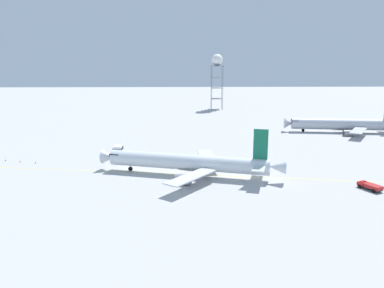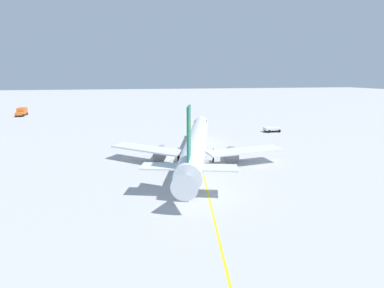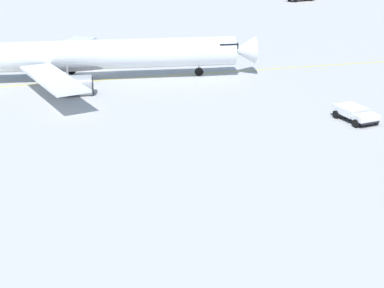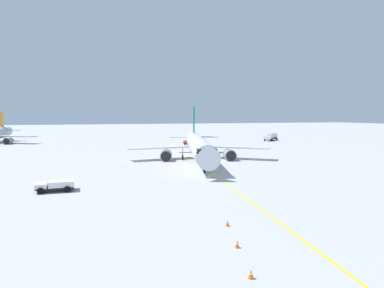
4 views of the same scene
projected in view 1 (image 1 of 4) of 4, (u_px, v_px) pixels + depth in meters
ground_plane at (178, 181)px, 85.59m from camera, size 600.00×600.00×0.00m
airliner_main at (190, 163)px, 88.80m from camera, size 30.72×43.58×11.96m
airliner_secondary at (343, 125)px, 141.54m from camera, size 31.32×43.16×11.07m
pushback_tug_truck at (118, 147)px, 114.73m from camera, size 4.55×2.71×1.30m
ops_pickup_truck at (370, 186)px, 79.54m from camera, size 5.41×4.02×1.41m
radar_tower at (217, 63)px, 204.30m from camera, size 6.76×6.76×29.69m
taxiway_centreline at (195, 175)px, 89.94m from camera, size 21.55×136.62×0.01m
safety_cone_near at (36, 162)px, 99.89m from camera, size 0.36×0.36×0.55m
safety_cone_mid at (20, 161)px, 101.08m from camera, size 0.36×0.36×0.55m
safety_cone_far at (6, 160)px, 102.22m from camera, size 0.36×0.36×0.55m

